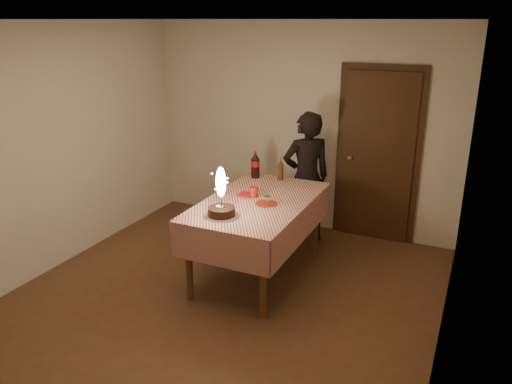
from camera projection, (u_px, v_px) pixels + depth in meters
ground at (216, 305)px, 4.80m from camera, size 4.00×4.50×0.01m
room_shell at (219, 135)px, 4.31m from camera, size 4.04×4.54×2.62m
dining_table at (258, 210)px, 5.15m from camera, size 1.02×1.72×0.84m
birthday_cake at (221, 203)px, 4.67m from camera, size 0.33×0.33×0.48m
red_plate at (266, 204)px, 5.00m from camera, size 0.22×0.22×0.01m
red_cup at (254, 192)px, 5.20m from camera, size 0.08×0.08×0.10m
clear_cup at (267, 200)px, 4.98m from camera, size 0.07×0.07×0.09m
napkin_stack at (246, 195)px, 5.24m from camera, size 0.15×0.15×0.02m
cola_bottle at (255, 165)px, 5.80m from camera, size 0.10×0.10×0.32m
amber_bottle_left at (281, 170)px, 5.73m from camera, size 0.06×0.06×0.25m
photographer at (306, 178)px, 5.97m from camera, size 0.70×0.66×1.60m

